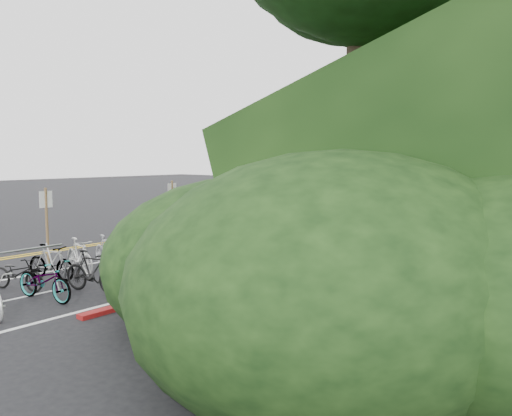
{
  "coord_description": "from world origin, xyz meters",
  "views": [
    {
      "loc": [
        14.95,
        -7.44,
        3.38
      ],
      "look_at": [
        2.02,
        8.25,
        1.3
      ],
      "focal_mm": 35.0,
      "sensor_mm": 36.0,
      "label": 1
    }
  ],
  "objects": [
    {
      "name": "bike_valet",
      "position": [
        3.07,
        1.67,
        0.49
      ],
      "size": [
        3.45,
        12.17,
        1.08
      ],
      "color": "slate",
      "rests_on": "ground"
    },
    {
      "name": "bike_racks_rest",
      "position": [
        3.0,
        13.0,
        0.85
      ],
      "size": [
        1.14,
        23.0,
        1.17
      ],
      "color": "gray",
      "rests_on": "ground"
    },
    {
      "name": "red_curb",
      "position": [
        5.7,
        12.0,
        0.05
      ],
      "size": [
        0.25,
        28.0,
        0.1
      ],
      "primitive_type": "cube",
      "color": "maroon",
      "rests_on": "ground"
    },
    {
      "name": "signpost_near",
      "position": [
        0.54,
        0.07,
        1.41
      ],
      "size": [
        0.08,
        0.4,
        2.46
      ],
      "color": "brown",
      "rests_on": "ground"
    },
    {
      "name": "bike_front",
      "position": [
        1.67,
        1.37,
        0.48
      ],
      "size": [
        0.7,
        1.65,
        0.96
      ],
      "primitive_type": "imported",
      "rotation": [
        0.0,
        0.0,
        1.41
      ],
      "color": "#9E9EA3",
      "rests_on": "ground"
    },
    {
      "name": "signposts_rest",
      "position": [
        0.6,
        14.0,
        1.43
      ],
      "size": [
        0.08,
        18.4,
        2.5
      ],
      "color": "brown",
      "rests_on": "ground"
    },
    {
      "name": "bike_rack_front",
      "position": [
        3.5,
        -2.46,
        0.89
      ],
      "size": [
        1.18,
        2.7,
        1.24
      ],
      "color": "gray",
      "rests_on": "ground"
    },
    {
      "name": "ground",
      "position": [
        0.0,
        0.0,
        0.0
      ],
      "size": [
        120.0,
        120.0,
        0.0
      ],
      "primitive_type": "plane",
      "color": "black",
      "rests_on": "ground"
    },
    {
      "name": "road_markings",
      "position": [
        0.63,
        10.1,
        0.0
      ],
      "size": [
        7.47,
        80.0,
        0.01
      ],
      "color": "gold",
      "rests_on": "ground"
    }
  ]
}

